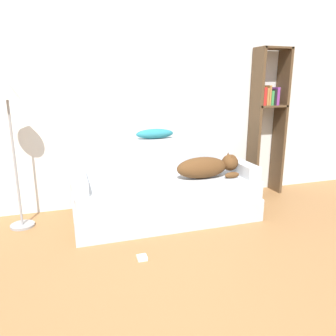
# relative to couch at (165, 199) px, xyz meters

# --- Properties ---
(wall_back) EXTENTS (8.06, 0.06, 2.70)m
(wall_back) POSITION_rel_couch_xyz_m (-0.24, 0.62, 1.13)
(wall_back) COLOR silver
(wall_back) RESTS_ON ground_plane
(couch) EXTENTS (1.94, 0.84, 0.44)m
(couch) POSITION_rel_couch_xyz_m (0.00, 0.00, 0.00)
(couch) COLOR #B2B7BC
(couch) RESTS_ON ground_plane
(couch_backrest) EXTENTS (1.90, 0.15, 0.39)m
(couch_backrest) POSITION_rel_couch_xyz_m (-0.00, 0.35, 0.42)
(couch_backrest) COLOR #B2B7BC
(couch_backrest) RESTS_ON couch
(couch_arm_left) EXTENTS (0.15, 0.65, 0.13)m
(couch_arm_left) POSITION_rel_couch_xyz_m (-0.90, -0.01, 0.29)
(couch_arm_left) COLOR #B2B7BC
(couch_arm_left) RESTS_ON couch
(couch_arm_right) EXTENTS (0.15, 0.65, 0.13)m
(couch_arm_right) POSITION_rel_couch_xyz_m (0.90, -0.01, 0.29)
(couch_arm_right) COLOR #B2B7BC
(couch_arm_right) RESTS_ON couch
(dog) EXTENTS (0.71, 0.26, 0.26)m
(dog) POSITION_rel_couch_xyz_m (0.46, -0.07, 0.34)
(dog) COLOR #513319
(dog) RESTS_ON couch
(laptop) EXTENTS (0.38, 0.28, 0.02)m
(laptop) POSITION_rel_couch_xyz_m (-0.18, -0.10, 0.23)
(laptop) COLOR silver
(laptop) RESTS_ON couch
(throw_pillow) EXTENTS (0.43, 0.15, 0.11)m
(throw_pillow) POSITION_rel_couch_xyz_m (-0.02, 0.34, 0.67)
(throw_pillow) COLOR teal
(throw_pillow) RESTS_ON couch_backrest
(bookshelf) EXTENTS (0.42, 0.26, 1.86)m
(bookshelf) POSITION_rel_couch_xyz_m (1.52, 0.43, 0.83)
(bookshelf) COLOR #4C3823
(bookshelf) RESTS_ON ground_plane
(floor_lamp) EXTENTS (0.25, 0.25, 1.48)m
(floor_lamp) POSITION_rel_couch_xyz_m (-1.48, 0.24, 0.99)
(floor_lamp) COLOR gray
(floor_lamp) RESTS_ON ground_plane
(power_adapter) EXTENTS (0.08, 0.08, 0.03)m
(power_adapter) POSITION_rel_couch_xyz_m (-0.45, -0.78, -0.20)
(power_adapter) COLOR white
(power_adapter) RESTS_ON ground_plane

